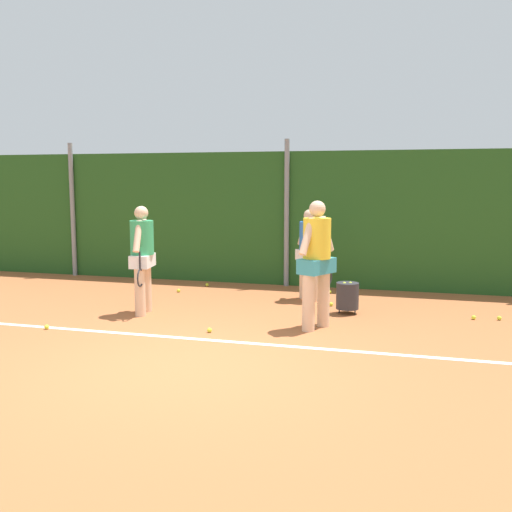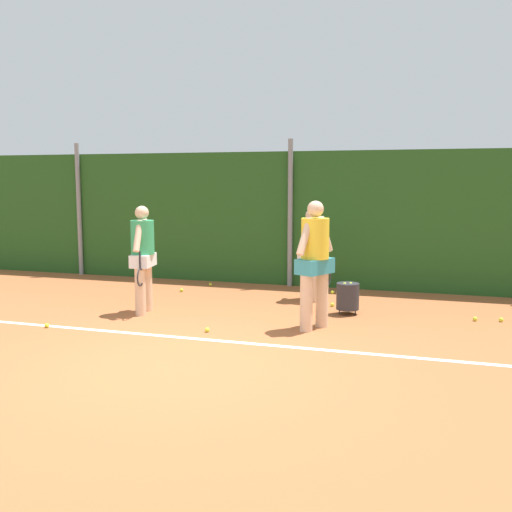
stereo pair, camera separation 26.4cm
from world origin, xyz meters
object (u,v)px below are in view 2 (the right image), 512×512
Objects in this scene: tennis_ball_1 at (145,283)px; tennis_ball_6 at (47,325)px; player_foreground_near at (315,258)px; tennis_ball_5 at (332,292)px; player_midcourt at (143,254)px; tennis_ball_2 at (182,290)px; tennis_ball_9 at (207,330)px; tennis_ball_7 at (475,319)px; player_backcourt_far at (311,250)px; tennis_ball_8 at (332,305)px; ball_hopper at (348,296)px; tennis_ball_0 at (211,284)px; tennis_ball_3 at (501,320)px.

tennis_ball_1 and tennis_ball_6 have the same top height.
player_foreground_near is 2.83m from tennis_ball_5.
player_midcourt reaches higher than tennis_ball_1.
tennis_ball_2 and tennis_ball_5 have the same top height.
tennis_ball_2 is at bearing -166.71° from tennis_ball_5.
tennis_ball_2 is at bearing 175.93° from player_midcourt.
tennis_ball_6 and tennis_ball_9 have the same top height.
tennis_ball_7 is (5.22, -0.80, 0.00)m from tennis_ball_2.
player_backcourt_far is 24.36× the size of tennis_ball_2.
tennis_ball_8 is (-2.24, 0.37, 0.00)m from tennis_ball_7.
player_midcourt is 26.03× the size of tennis_ball_9.
player_foreground_near reaches higher than ball_hopper.
tennis_ball_6 is 6.36m from tennis_ball_7.
tennis_ball_6 is (-1.02, -3.82, 0.00)m from tennis_ball_0.
player_midcourt is 5.60m from tennis_ball_3.
ball_hopper is 7.78× the size of tennis_ball_2.
tennis_ball_2 is 1.00× the size of tennis_ball_6.
player_backcourt_far reaches higher than tennis_ball_1.
tennis_ball_1 is (-4.00, 2.42, -1.00)m from player_foreground_near.
tennis_ball_8 is (2.80, 1.37, -0.93)m from player_midcourt.
tennis_ball_7 is (5.05, 1.00, -0.93)m from player_midcourt.
player_midcourt is at bearing 112.92° from player_foreground_near.
tennis_ball_2 is at bearing -134.83° from player_backcourt_far.
tennis_ball_3 and tennis_ball_9 have the same top height.
ball_hopper reaches higher than tennis_ball_7.
tennis_ball_6 is (-3.22, -3.07, -0.87)m from player_backcourt_far.
player_midcourt is 26.03× the size of tennis_ball_0.
tennis_ball_9 is at bearing -68.99° from tennis_ball_0.
tennis_ball_7 is (5.94, 2.28, 0.00)m from tennis_ball_6.
tennis_ball_8 is at bearing -23.62° from tennis_ball_0.
ball_hopper is 3.44m from tennis_ball_0.
tennis_ball_2 is 1.00× the size of tennis_ball_5.
player_midcourt is at bearing -168.91° from tennis_ball_3.
tennis_ball_8 is at bearing 173.33° from tennis_ball_3.
tennis_ball_5 is 1.00× the size of tennis_ball_6.
tennis_ball_5 is (3.81, 0.22, 0.00)m from tennis_ball_1.
tennis_ball_6 and tennis_ball_8 have the same top height.
tennis_ball_9 is (-1.20, -3.27, 0.00)m from tennis_ball_5.
player_backcourt_far reaches higher than tennis_ball_3.
player_midcourt is 26.03× the size of tennis_ball_8.
tennis_ball_6 is (-3.70, -1.10, -1.00)m from player_foreground_near.
player_midcourt reaches higher than tennis_ball_7.
player_backcourt_far is 1.08m from tennis_ball_8.
tennis_ball_0 is at bearing 164.42° from tennis_ball_3.
player_backcourt_far is 4.54m from tennis_ball_6.
tennis_ball_9 is at bearing -122.35° from tennis_ball_8.
tennis_ball_6 is at bearing -168.64° from tennis_ball_9.
player_foreground_near reaches higher than tennis_ball_0.
player_midcourt is 3.35× the size of ball_hopper.
player_foreground_near is 27.80× the size of tennis_ball_7.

